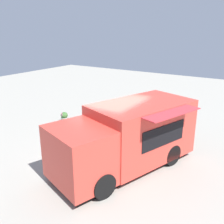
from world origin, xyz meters
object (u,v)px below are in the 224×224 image
person_customer (97,118)px  planter_flowering_far (64,117)px  food_truck (127,138)px  planter_flowering_near (165,121)px

person_customer → planter_flowering_far: 1.84m
person_customer → planter_flowering_far: person_customer is taller
person_customer → planter_flowering_far: size_ratio=1.41×
planter_flowering_far → food_truck: bearing=66.9°
food_truck → planter_flowering_near: food_truck is taller
person_customer → planter_flowering_far: (0.83, -1.65, -0.01)m
planter_flowering_far → planter_flowering_near: bearing=114.9°
person_customer → planter_flowering_near: (-1.50, 3.37, 0.03)m
food_truck → person_customer: food_truck is taller
planter_flowering_near → planter_flowering_far: (2.33, -5.02, -0.05)m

